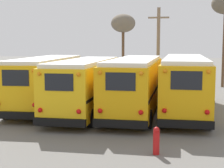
{
  "coord_description": "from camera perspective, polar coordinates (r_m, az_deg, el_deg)",
  "views": [
    {
      "loc": [
        3.62,
        -19.56,
        4.07
      ],
      "look_at": [
        0.0,
        0.42,
        1.64
      ],
      "focal_mm": 55.0,
      "sensor_mm": 36.0,
      "label": 1
    }
  ],
  "objects": [
    {
      "name": "utility_pole",
      "position": [
        30.19,
        7.69,
        6.07
      ],
      "size": [
        1.8,
        0.29,
        7.1
      ],
      "color": "#75604C",
      "rests_on": "ground"
    },
    {
      "name": "fire_hydrant",
      "position": [
        12.81,
        7.38,
        -9.31
      ],
      "size": [
        0.24,
        0.24,
        1.03
      ],
      "color": "#B21414",
      "rests_on": "ground"
    },
    {
      "name": "school_bus_3",
      "position": [
        20.67,
        11.95,
        0.29
      ],
      "size": [
        2.71,
        10.99,
        3.27
      ],
      "color": "#E5A00C",
      "rests_on": "ground"
    },
    {
      "name": "bare_tree_1",
      "position": [
        37.09,
        1.87,
        9.88
      ],
      "size": [
        2.6,
        2.6,
        7.15
      ],
      "color": "brown",
      "rests_on": "ground"
    },
    {
      "name": "school_bus_0",
      "position": [
        21.95,
        -10.81,
        0.55
      ],
      "size": [
        3.04,
        9.88,
        3.17
      ],
      "color": "#EAAA0F",
      "rests_on": "ground"
    },
    {
      "name": "ground_plane",
      "position": [
        20.3,
        -0.21,
        -4.74
      ],
      "size": [
        160.0,
        160.0,
        0.0
      ],
      "primitive_type": "plane",
      "color": "#66635E"
    },
    {
      "name": "school_bus_2",
      "position": [
        20.0,
        3.87,
        0.08
      ],
      "size": [
        2.71,
        10.23,
        3.19
      ],
      "color": "#E5A00C",
      "rests_on": "ground"
    },
    {
      "name": "school_bus_1",
      "position": [
        20.03,
        -4.37,
        -0.04
      ],
      "size": [
        2.55,
        9.59,
        3.11
      ],
      "color": "yellow",
      "rests_on": "ground"
    }
  ]
}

